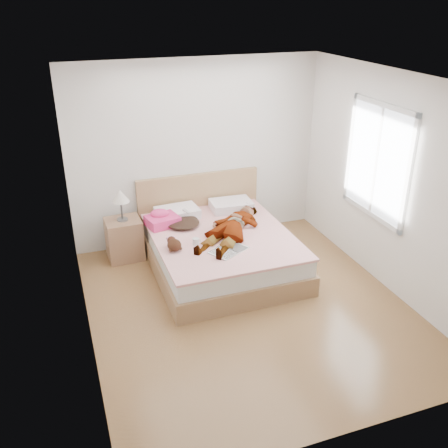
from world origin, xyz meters
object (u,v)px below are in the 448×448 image
Objects in this scene: nightstand at (124,236)px; towel at (162,219)px; magazine at (229,250)px; phone at (186,211)px; coffee_mug at (196,242)px; plush_toy at (174,244)px; bed at (219,247)px; woman at (232,224)px.

towel is at bearing -22.24° from nightstand.
towel is 0.89× the size of magazine.
phone is 0.94m from nightstand.
phone is 0.10× the size of nightstand.
magazine is at bearing -120.66° from phone.
coffee_mug is 0.44× the size of plush_toy.
magazine is at bearing -40.15° from coffee_mug.
coffee_mug is at bearing 6.56° from plush_toy.
woman is at bearing -20.57° from bed.
bed is 3.89× the size of magazine.
nightstand is at bearing 150.84° from bed.
phone is 0.22× the size of towel.
towel is (-0.66, 0.44, 0.32)m from bed.
towel is 0.47× the size of nightstand.
phone is 0.73m from plush_toy.
coffee_mug is (-0.40, -0.26, 0.28)m from bed.
magazine is 0.43m from coffee_mug.
nightstand reaches higher than towel.
phone is 0.89× the size of coffee_mug.
bed is at bearing -33.79° from towel.
plush_toy is (-0.62, 0.24, 0.07)m from magazine.
coffee_mug is (0.27, -0.71, -0.04)m from towel.
coffee_mug is at bearing -142.93° from phone.
phone is 0.39× the size of plush_toy.
woman is 0.54m from magazine.
towel is at bearing 114.01° from phone.
bed is 1.33m from nightstand.
plush_toy is (-0.34, -0.64, -0.12)m from phone.
nightstand is (-0.47, 0.94, -0.25)m from plush_toy.
magazine is 4.55× the size of coffee_mug.
woman is 0.74× the size of bed.
bed is 7.80× the size of plush_toy.
towel is (-0.82, 0.50, -0.02)m from woman.
bed is (0.35, -0.34, -0.43)m from phone.
phone reaches higher than woman.
nightstand is (-0.76, 0.91, -0.22)m from coffee_mug.
magazine is 0.53× the size of nightstand.
woman reaches higher than magazine.
nightstand is at bearing -166.49° from woman.
towel is 1.15m from magazine.
bed is at bearing 33.56° from coffee_mug.
plush_toy is at bearing -173.44° from coffee_mug.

